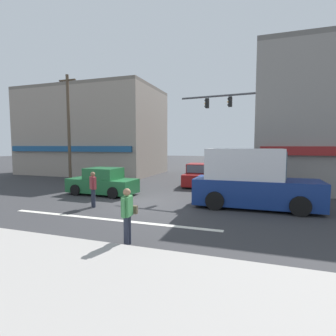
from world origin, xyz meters
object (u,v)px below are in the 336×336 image
utility_pole_far_right (286,130)px  pedestrian_foreground_with_bag (128,213)px  street_tree (291,138)px  box_truck_crossing_rightbound (251,181)px  pedestrian_mid_crossing (93,187)px  sedan_waiting_far (199,176)px  sedan_crossing_center (103,183)px  utility_pole_near_left (69,128)px  traffic_light_mast (242,124)px

utility_pole_far_right → pedestrian_foreground_with_bag: size_ratio=4.57×
street_tree → box_truck_crossing_rightbound: street_tree is taller
street_tree → pedestrian_mid_crossing: bearing=-135.3°
box_truck_crossing_rightbound → pedestrian_mid_crossing: (-7.03, -2.27, -0.30)m
street_tree → sedan_waiting_far: bearing=-170.3°
street_tree → sedan_crossing_center: size_ratio=1.19×
street_tree → box_truck_crossing_rightbound: (-2.43, -7.08, -2.18)m
sedan_waiting_far → pedestrian_mid_crossing: pedestrian_mid_crossing is taller
utility_pole_near_left → traffic_light_mast: (12.36, 0.25, -0.00)m
utility_pole_near_left → traffic_light_mast: 12.37m
street_tree → box_truck_crossing_rightbound: bearing=-108.9°
utility_pole_near_left → box_truck_crossing_rightbound: size_ratio=1.44×
sedan_waiting_far → sedan_crossing_center: size_ratio=1.00×
utility_pole_far_right → pedestrian_mid_crossing: 13.11m
utility_pole_near_left → utility_pole_far_right: size_ratio=1.06×
traffic_light_mast → sedan_crossing_center: (-7.70, -3.15, -3.46)m
pedestrian_mid_crossing → sedan_crossing_center: bearing=114.8°
pedestrian_mid_crossing → street_tree: bearing=44.7°
sedan_crossing_center → utility_pole_near_left: bearing=148.1°
street_tree → sedan_waiting_far: (-6.16, -1.06, -2.72)m
utility_pole_far_right → box_truck_crossing_rightbound: (-2.05, -6.70, -2.71)m
traffic_light_mast → box_truck_crossing_rightbound: traffic_light_mast is taller
sedan_crossing_center → pedestrian_mid_crossing: pedestrian_mid_crossing is taller
utility_pole_far_right → box_truck_crossing_rightbound: utility_pole_far_right is taller
box_truck_crossing_rightbound → sedan_waiting_far: 7.11m
sedan_waiting_far → sedan_crossing_center: 7.10m
utility_pole_far_right → sedan_crossing_center: size_ratio=1.83×
street_tree → pedestrian_foreground_with_bag: bearing=-113.7°
utility_pole_near_left → box_truck_crossing_rightbound: bearing=-15.3°
pedestrian_foreground_with_bag → traffic_light_mast: bearing=75.0°
sedan_waiting_far → pedestrian_mid_crossing: bearing=-111.7°
street_tree → utility_pole_far_right: size_ratio=0.65×
street_tree → sedan_waiting_far: size_ratio=1.19×
utility_pole_near_left → street_tree: bearing=12.8°
traffic_light_mast → box_truck_crossing_rightbound: bearing=-79.8°
utility_pole_near_left → sedan_waiting_far: utility_pole_near_left is taller
sedan_waiting_far → sedan_crossing_center: (-4.66, -5.36, 0.00)m
utility_pole_far_right → sedan_waiting_far: 6.67m
traffic_light_mast → pedestrian_foreground_with_bag: size_ratio=3.71×
pedestrian_foreground_with_bag → pedestrian_mid_crossing: (-3.72, 3.71, -0.00)m
box_truck_crossing_rightbound → sedan_crossing_center: box_truck_crossing_rightbound is taller
street_tree → utility_pole_near_left: bearing=-167.2°
street_tree → pedestrian_foreground_with_bag: street_tree is taller
pedestrian_foreground_with_bag → pedestrian_mid_crossing: size_ratio=1.00×
sedan_waiting_far → pedestrian_foreground_with_bag: bearing=-88.0°
utility_pole_far_right → sedan_crossing_center: 12.49m
utility_pole_near_left → sedan_crossing_center: (4.66, -2.90, -3.47)m
pedestrian_mid_crossing → utility_pole_near_left: bearing=135.9°
sedan_waiting_far → utility_pole_far_right: bearing=6.6°
pedestrian_foreground_with_bag → pedestrian_mid_crossing: 5.26m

